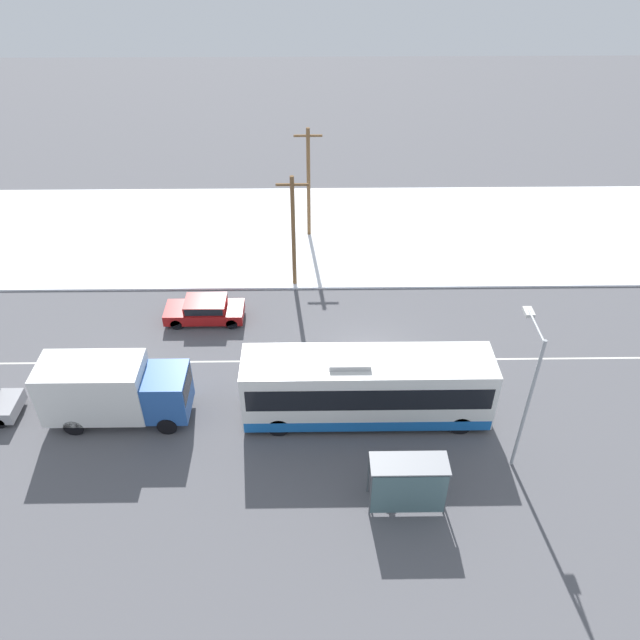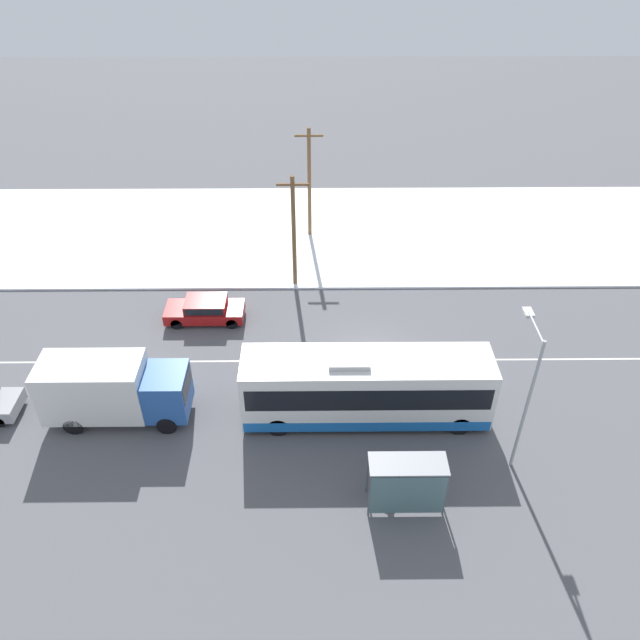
% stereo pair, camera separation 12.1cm
% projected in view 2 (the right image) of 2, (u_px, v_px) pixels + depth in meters
% --- Properties ---
extents(ground_plane, '(120.00, 120.00, 0.00)m').
position_uv_depth(ground_plane, '(368.00, 360.00, 32.36)').
color(ground_plane, '#56565B').
extents(snow_lot, '(80.00, 13.86, 0.12)m').
position_uv_depth(snow_lot, '(354.00, 232.00, 43.14)').
color(snow_lot, white).
rests_on(snow_lot, ground_plane).
extents(lane_marking_center, '(60.00, 0.12, 0.00)m').
position_uv_depth(lane_marking_center, '(368.00, 360.00, 32.36)').
color(lane_marking_center, silver).
rests_on(lane_marking_center, ground_plane).
extents(city_bus, '(11.19, 2.57, 3.61)m').
position_uv_depth(city_bus, '(366.00, 388.00, 28.16)').
color(city_bus, white).
rests_on(city_bus, ground_plane).
extents(box_truck, '(6.53, 2.30, 3.21)m').
position_uv_depth(box_truck, '(112.00, 389.00, 28.11)').
color(box_truck, silver).
rests_on(box_truck, ground_plane).
extents(sedan_car, '(4.35, 1.80, 1.35)m').
position_uv_depth(sedan_car, '(205.00, 309.00, 34.73)').
color(sedan_car, maroon).
rests_on(sedan_car, ground_plane).
extents(pedestrian_at_stop, '(0.59, 0.26, 1.63)m').
position_uv_depth(pedestrian_at_stop, '(384.00, 465.00, 25.59)').
color(pedestrian_at_stop, '#23232D').
rests_on(pedestrian_at_stop, ground_plane).
extents(bus_shelter, '(3.05, 1.20, 2.40)m').
position_uv_depth(bus_shelter, '(408.00, 481.00, 24.08)').
color(bus_shelter, gray).
rests_on(bus_shelter, ground_plane).
extents(streetlamp, '(0.36, 2.42, 6.83)m').
position_uv_depth(streetlamp, '(528.00, 382.00, 24.65)').
color(streetlamp, '#9EA3A8').
rests_on(streetlamp, ground_plane).
extents(utility_pole_roadside, '(1.80, 0.24, 7.07)m').
position_uv_depth(utility_pole_roadside, '(294.00, 231.00, 35.79)').
color(utility_pole_roadside, brown).
rests_on(utility_pole_roadside, ground_plane).
extents(utility_pole_snowlot, '(1.80, 0.24, 7.53)m').
position_uv_depth(utility_pole_snowlot, '(309.00, 182.00, 40.52)').
color(utility_pole_snowlot, brown).
rests_on(utility_pole_snowlot, ground_plane).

